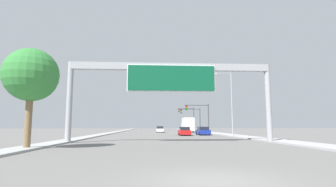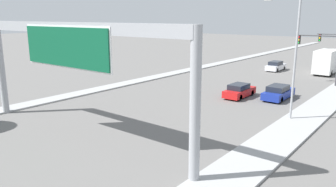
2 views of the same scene
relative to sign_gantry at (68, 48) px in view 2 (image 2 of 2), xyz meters
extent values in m
cube|color=#A7A7A7|center=(-10.75, 42.10, -6.18)|extent=(2.00, 120.00, 0.15)
cylinder|color=#9EA0A5|center=(-9.95, 0.10, -2.30)|extent=(0.56, 0.56, 7.91)
cylinder|color=#9EA0A5|center=(9.95, 0.10, -2.30)|extent=(0.56, 0.56, 7.91)
cube|color=#9EA0A5|center=(0.00, 0.10, 1.30)|extent=(19.90, 0.60, 0.70)
cube|color=white|center=(0.00, -0.20, 0.09)|extent=(8.81, 0.08, 2.72)
cube|color=#0C5133|center=(0.00, -0.25, 0.09)|extent=(8.61, 0.16, 2.52)
cube|color=navy|center=(7.00, 19.95, -5.72)|extent=(1.85, 4.79, 0.72)
cube|color=#1E232D|center=(7.00, 19.71, -5.09)|extent=(1.63, 2.49, 0.55)
cylinder|color=black|center=(6.18, 21.43, -5.94)|extent=(0.22, 0.64, 0.64)
cylinder|color=black|center=(7.82, 21.43, -5.94)|extent=(0.22, 0.64, 0.64)
cylinder|color=black|center=(6.18, 18.46, -5.94)|extent=(0.22, 0.64, 0.64)
cylinder|color=black|center=(7.82, 18.46, -5.94)|extent=(0.22, 0.64, 0.64)
cube|color=silver|center=(0.00, 37.83, -5.71)|extent=(1.73, 4.70, 0.74)
cube|color=#1E232D|center=(0.00, 37.59, -5.06)|extent=(1.52, 2.45, 0.56)
cylinder|color=black|center=(-0.76, 39.29, -5.94)|extent=(0.22, 0.64, 0.64)
cylinder|color=black|center=(0.76, 39.29, -5.94)|extent=(0.22, 0.64, 0.64)
cylinder|color=black|center=(-0.76, 36.37, -5.94)|extent=(0.22, 0.64, 0.64)
cylinder|color=black|center=(0.76, 36.37, -5.94)|extent=(0.22, 0.64, 0.64)
cube|color=red|center=(3.50, 18.18, -5.73)|extent=(1.74, 4.43, 0.71)
cube|color=#1E232D|center=(3.50, 17.96, -5.10)|extent=(1.53, 2.31, 0.54)
cylinder|color=black|center=(2.74, 19.56, -5.94)|extent=(0.22, 0.64, 0.64)
cylinder|color=black|center=(4.26, 19.56, -5.94)|extent=(0.22, 0.64, 0.64)
cylinder|color=black|center=(2.74, 16.81, -5.94)|extent=(0.22, 0.64, 0.64)
cylinder|color=black|center=(4.26, 16.81, -5.94)|extent=(0.22, 0.64, 0.64)
cube|color=white|center=(7.00, 42.98, -4.90)|extent=(2.21, 2.29, 2.11)
cube|color=silver|center=(7.00, 38.89, -4.33)|extent=(2.41, 5.88, 3.25)
cylinder|color=black|center=(5.94, 42.86, -5.76)|extent=(0.28, 1.00, 1.00)
cylinder|color=black|center=(5.94, 37.42, -5.76)|extent=(0.28, 1.00, 1.00)
cylinder|color=black|center=(8.06, 37.42, -5.76)|extent=(0.28, 1.00, 1.00)
cylinder|color=#3D3D3F|center=(7.67, 30.10, -0.25)|extent=(5.17, 0.14, 0.14)
cube|color=black|center=(5.50, 30.10, -0.82)|extent=(0.35, 0.28, 1.05)
cylinder|color=red|center=(5.50, 29.94, -0.47)|extent=(0.22, 0.04, 0.22)
cylinder|color=yellow|center=(5.50, 29.94, -0.82)|extent=(0.22, 0.04, 0.22)
cylinder|color=green|center=(5.50, 29.94, -1.17)|extent=(0.22, 0.04, 0.22)
cylinder|color=#3D3D3F|center=(7.66, 40.10, -0.50)|extent=(5.18, 0.14, 0.14)
cube|color=black|center=(5.48, 40.10, -1.07)|extent=(0.35, 0.28, 1.05)
cylinder|color=red|center=(5.48, 39.94, -0.72)|extent=(0.22, 0.04, 0.22)
cylinder|color=yellow|center=(5.48, 39.94, -1.07)|extent=(0.22, 0.04, 0.22)
cylinder|color=green|center=(5.48, 39.94, -1.42)|extent=(0.22, 0.04, 0.22)
cylinder|color=#9EA0A5|center=(10.35, 13.57, -1.33)|extent=(0.18, 0.18, 9.86)
camera|label=1|loc=(-1.90, -25.84, -4.60)|focal=28.00mm
camera|label=2|loc=(18.45, -12.73, 1.98)|focal=35.00mm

